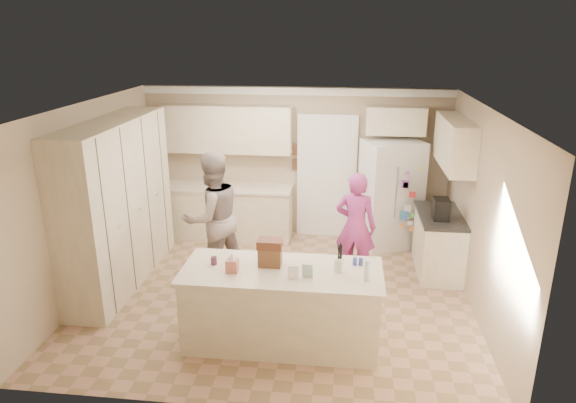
# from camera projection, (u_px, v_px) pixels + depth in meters

# --- Properties ---
(floor) EXTENTS (5.20, 4.60, 0.02)m
(floor) POSITION_uv_depth(u_px,v_px,m) (278.00, 294.00, 7.16)
(floor) COLOR tan
(floor) RESTS_ON ground
(ceiling) EXTENTS (5.20, 4.60, 0.02)m
(ceiling) POSITION_uv_depth(u_px,v_px,m) (277.00, 106.00, 6.32)
(ceiling) COLOR white
(ceiling) RESTS_ON wall_back
(wall_back) EXTENTS (5.20, 0.02, 2.60)m
(wall_back) POSITION_uv_depth(u_px,v_px,m) (295.00, 163.00, 8.92)
(wall_back) COLOR tan
(wall_back) RESTS_ON ground
(wall_front) EXTENTS (5.20, 0.02, 2.60)m
(wall_front) POSITION_uv_depth(u_px,v_px,m) (242.00, 291.00, 4.57)
(wall_front) COLOR tan
(wall_front) RESTS_ON ground
(wall_left) EXTENTS (0.02, 4.60, 2.60)m
(wall_left) POSITION_uv_depth(u_px,v_px,m) (89.00, 199.00, 7.03)
(wall_left) COLOR tan
(wall_left) RESTS_ON ground
(wall_right) EXTENTS (0.02, 4.60, 2.60)m
(wall_right) POSITION_uv_depth(u_px,v_px,m) (482.00, 214.00, 6.46)
(wall_right) COLOR tan
(wall_right) RESTS_ON ground
(crown_back) EXTENTS (5.20, 0.08, 0.12)m
(crown_back) POSITION_uv_depth(u_px,v_px,m) (295.00, 91.00, 8.47)
(crown_back) COLOR white
(crown_back) RESTS_ON wall_back
(pantry_bank) EXTENTS (0.60, 2.60, 2.35)m
(pantry_bank) POSITION_uv_depth(u_px,v_px,m) (118.00, 204.00, 7.23)
(pantry_bank) COLOR beige
(pantry_bank) RESTS_ON floor
(back_base_cab) EXTENTS (2.20, 0.60, 0.88)m
(back_base_cab) POSITION_uv_depth(u_px,v_px,m) (228.00, 213.00, 9.03)
(back_base_cab) COLOR beige
(back_base_cab) RESTS_ON floor
(back_countertop) EXTENTS (2.24, 0.63, 0.04)m
(back_countertop) POSITION_uv_depth(u_px,v_px,m) (227.00, 188.00, 8.87)
(back_countertop) COLOR beige
(back_countertop) RESTS_ON back_base_cab
(back_upper_cab) EXTENTS (2.20, 0.35, 0.80)m
(back_upper_cab) POSITION_uv_depth(u_px,v_px,m) (227.00, 129.00, 8.68)
(back_upper_cab) COLOR beige
(back_upper_cab) RESTS_ON wall_back
(doorway_opening) EXTENTS (0.90, 0.06, 2.10)m
(doorway_opening) POSITION_uv_depth(u_px,v_px,m) (327.00, 178.00, 8.91)
(doorway_opening) COLOR black
(doorway_opening) RESTS_ON floor
(doorway_casing) EXTENTS (1.02, 0.03, 2.22)m
(doorway_casing) POSITION_uv_depth(u_px,v_px,m) (327.00, 179.00, 8.87)
(doorway_casing) COLOR white
(doorway_casing) RESTS_ON floor
(wall_frame_upper) EXTENTS (0.15, 0.02, 0.20)m
(wall_frame_upper) POSITION_uv_depth(u_px,v_px,m) (296.00, 149.00, 8.80)
(wall_frame_upper) COLOR brown
(wall_frame_upper) RESTS_ON wall_back
(wall_frame_lower) EXTENTS (0.15, 0.02, 0.20)m
(wall_frame_lower) POSITION_uv_depth(u_px,v_px,m) (296.00, 164.00, 8.88)
(wall_frame_lower) COLOR brown
(wall_frame_lower) RESTS_ON wall_back
(refrigerator) EXTENTS (1.09, 0.97, 1.80)m
(refrigerator) POSITION_uv_depth(u_px,v_px,m) (391.00, 194.00, 8.52)
(refrigerator) COLOR white
(refrigerator) RESTS_ON floor
(fridge_seam) EXTENTS (0.02, 0.02, 1.78)m
(fridge_seam) POSITION_uv_depth(u_px,v_px,m) (392.00, 201.00, 8.19)
(fridge_seam) COLOR gray
(fridge_seam) RESTS_ON refrigerator
(fridge_dispenser) EXTENTS (0.22, 0.03, 0.35)m
(fridge_dispenser) POSITION_uv_depth(u_px,v_px,m) (379.00, 186.00, 8.12)
(fridge_dispenser) COLOR black
(fridge_dispenser) RESTS_ON refrigerator
(fridge_handle_l) EXTENTS (0.02, 0.02, 0.85)m
(fridge_handle_l) POSITION_uv_depth(u_px,v_px,m) (390.00, 192.00, 8.13)
(fridge_handle_l) COLOR silver
(fridge_handle_l) RESTS_ON refrigerator
(fridge_handle_r) EXTENTS (0.02, 0.02, 0.85)m
(fridge_handle_r) POSITION_uv_depth(u_px,v_px,m) (396.00, 193.00, 8.12)
(fridge_handle_r) COLOR silver
(fridge_handle_r) RESTS_ON refrigerator
(over_fridge_cab) EXTENTS (0.95, 0.35, 0.45)m
(over_fridge_cab) POSITION_uv_depth(u_px,v_px,m) (396.00, 121.00, 8.30)
(over_fridge_cab) COLOR beige
(over_fridge_cab) RESTS_ON wall_back
(right_base_cab) EXTENTS (0.60, 1.20, 0.88)m
(right_base_cab) POSITION_uv_depth(u_px,v_px,m) (438.00, 244.00, 7.71)
(right_base_cab) COLOR beige
(right_base_cab) RESTS_ON floor
(right_countertop) EXTENTS (0.63, 1.24, 0.04)m
(right_countertop) POSITION_uv_depth(u_px,v_px,m) (440.00, 215.00, 7.56)
(right_countertop) COLOR #2D2B28
(right_countertop) RESTS_ON right_base_cab
(right_upper_cab) EXTENTS (0.35, 1.50, 0.70)m
(right_upper_cab) POSITION_uv_depth(u_px,v_px,m) (455.00, 143.00, 7.40)
(right_upper_cab) COLOR beige
(right_upper_cab) RESTS_ON wall_right
(coffee_maker) EXTENTS (0.22, 0.28, 0.30)m
(coffee_maker) POSITION_uv_depth(u_px,v_px,m) (441.00, 209.00, 7.32)
(coffee_maker) COLOR black
(coffee_maker) RESTS_ON right_countertop
(island_base) EXTENTS (2.20, 0.90, 0.88)m
(island_base) POSITION_uv_depth(u_px,v_px,m) (282.00, 307.00, 5.96)
(island_base) COLOR beige
(island_base) RESTS_ON floor
(island_top) EXTENTS (2.28, 0.96, 0.05)m
(island_top) POSITION_uv_depth(u_px,v_px,m) (282.00, 272.00, 5.82)
(island_top) COLOR beige
(island_top) RESTS_ON island_base
(utensil_crock) EXTENTS (0.13, 0.13, 0.15)m
(utensil_crock) POSITION_uv_depth(u_px,v_px,m) (340.00, 265.00, 5.76)
(utensil_crock) COLOR white
(utensil_crock) RESTS_ON island_top
(tissue_box) EXTENTS (0.13, 0.13, 0.14)m
(tissue_box) POSITION_uv_depth(u_px,v_px,m) (232.00, 266.00, 5.75)
(tissue_box) COLOR #C76C60
(tissue_box) RESTS_ON island_top
(tissue_plume) EXTENTS (0.08, 0.08, 0.08)m
(tissue_plume) POSITION_uv_depth(u_px,v_px,m) (232.00, 257.00, 5.72)
(tissue_plume) COLOR white
(tissue_plume) RESTS_ON tissue_box
(dollhouse_body) EXTENTS (0.26, 0.18, 0.22)m
(dollhouse_body) POSITION_uv_depth(u_px,v_px,m) (270.00, 257.00, 5.88)
(dollhouse_body) COLOR brown
(dollhouse_body) RESTS_ON island_top
(dollhouse_roof) EXTENTS (0.28, 0.20, 0.10)m
(dollhouse_roof) POSITION_uv_depth(u_px,v_px,m) (270.00, 244.00, 5.83)
(dollhouse_roof) COLOR #592D1E
(dollhouse_roof) RESTS_ON dollhouse_body
(jam_jar) EXTENTS (0.07, 0.07, 0.09)m
(jam_jar) POSITION_uv_depth(u_px,v_px,m) (214.00, 261.00, 5.93)
(jam_jar) COLOR #59263F
(jam_jar) RESTS_ON island_top
(greeting_card_a) EXTENTS (0.12, 0.06, 0.16)m
(greeting_card_a) POSITION_uv_depth(u_px,v_px,m) (293.00, 272.00, 5.58)
(greeting_card_a) COLOR white
(greeting_card_a) RESTS_ON island_top
(greeting_card_b) EXTENTS (0.12, 0.05, 0.16)m
(greeting_card_b) POSITION_uv_depth(u_px,v_px,m) (307.00, 271.00, 5.61)
(greeting_card_b) COLOR silver
(greeting_card_b) RESTS_ON island_top
(water_bottle) EXTENTS (0.07, 0.07, 0.24)m
(water_bottle) POSITION_uv_depth(u_px,v_px,m) (367.00, 270.00, 5.52)
(water_bottle) COLOR silver
(water_bottle) RESTS_ON island_top
(shaker_salt) EXTENTS (0.05, 0.05, 0.09)m
(shaker_salt) POSITION_uv_depth(u_px,v_px,m) (355.00, 261.00, 5.91)
(shaker_salt) COLOR #2F3B94
(shaker_salt) RESTS_ON island_top
(shaker_pepper) EXTENTS (0.05, 0.05, 0.09)m
(shaker_pepper) POSITION_uv_depth(u_px,v_px,m) (361.00, 262.00, 5.90)
(shaker_pepper) COLOR #2F3B94
(shaker_pepper) RESTS_ON island_top
(teen_boy) EXTENTS (1.17, 1.16, 1.91)m
(teen_boy) POSITION_uv_depth(u_px,v_px,m) (212.00, 218.00, 7.32)
(teen_boy) COLOR gray
(teen_boy) RESTS_ON floor
(teen_girl) EXTENTS (0.66, 0.50, 1.62)m
(teen_girl) POSITION_uv_depth(u_px,v_px,m) (356.00, 227.00, 7.37)
(teen_girl) COLOR #A8308C
(teen_girl) RESTS_ON floor
(fridge_magnets) EXTENTS (0.76, 0.02, 1.44)m
(fridge_magnets) POSITION_uv_depth(u_px,v_px,m) (392.00, 201.00, 8.18)
(fridge_magnets) COLOR tan
(fridge_magnets) RESTS_ON refrigerator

